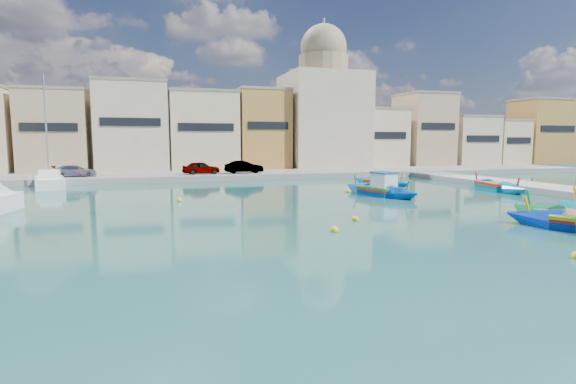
{
  "coord_description": "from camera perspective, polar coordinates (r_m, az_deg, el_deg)",
  "views": [
    {
      "loc": [
        -11.49,
        -16.15,
        4.08
      ],
      "look_at": [
        -4.92,
        6.0,
        1.4
      ],
      "focal_mm": 28.0,
      "sensor_mm": 36.0,
      "label": 1
    }
  ],
  "objects": [
    {
      "name": "north_townhouses",
      "position": [
        58.42,
        1.6,
        7.51
      ],
      "size": [
        83.2,
        7.87,
        10.19
      ],
      "color": "beige",
      "rests_on": "ground"
    },
    {
      "name": "luzzu_green",
      "position": [
        41.09,
        11.68,
        1.11
      ],
      "size": [
        3.7,
        7.13,
        2.18
      ],
      "color": "#0053A6",
      "rests_on": "ground"
    },
    {
      "name": "north_quay",
      "position": [
        49.65,
        -3.11,
        2.24
      ],
      "size": [
        80.0,
        8.0,
        0.6
      ],
      "primitive_type": "cube",
      "color": "gray",
      "rests_on": "ground"
    },
    {
      "name": "parked_cars",
      "position": [
        46.8,
        -13.61,
        2.93
      ],
      "size": [
        20.31,
        1.99,
        1.32
      ],
      "color": "#4C1919",
      "rests_on": "north_quay"
    },
    {
      "name": "luzzu_blue_cabin",
      "position": [
        33.84,
        11.58,
        0.12
      ],
      "size": [
        3.84,
        7.88,
        2.71
      ],
      "color": "#0043A3",
      "rests_on": "ground"
    },
    {
      "name": "yacht_north",
      "position": [
        44.96,
        -28.06,
        1.15
      ],
      "size": [
        3.81,
        8.01,
        10.31
      ],
      "color": "white",
      "rests_on": "ground"
    },
    {
      "name": "church_block",
      "position": [
        60.28,
        4.47,
        10.72
      ],
      "size": [
        10.0,
        10.0,
        19.1
      ],
      "color": "#C7B695",
      "rests_on": "ground"
    },
    {
      "name": "luzzu_cyan_mid",
      "position": [
        40.17,
        24.83,
        0.52
      ],
      "size": [
        2.81,
        7.89,
        2.28
      ],
      "color": "#00759F",
      "rests_on": "ground"
    },
    {
      "name": "ground",
      "position": [
        20.24,
        18.58,
        -5.37
      ],
      "size": [
        160.0,
        160.0,
        0.0
      ],
      "primitive_type": "plane",
      "color": "#15403E",
      "rests_on": "ground"
    },
    {
      "name": "mooring_buoys",
      "position": [
        25.46,
        11.23,
        -2.55
      ],
      "size": [
        22.31,
        20.73,
        0.36
      ],
      "color": "yellow",
      "rests_on": "ground"
    }
  ]
}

